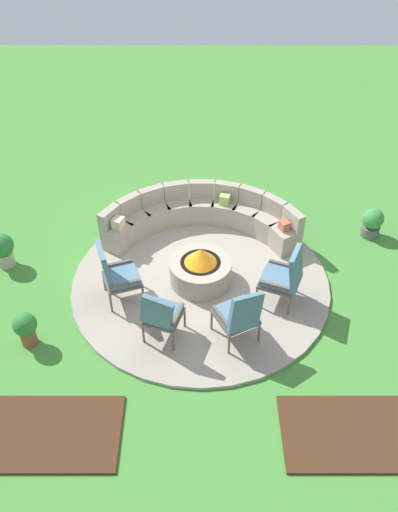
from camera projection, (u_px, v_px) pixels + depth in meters
ground_plane at (199, 283)px, 9.25m from camera, size 24.00×24.00×0.00m
patio_circle at (199, 282)px, 9.23m from camera, size 4.48×4.48×0.06m
mulch_bed_left at (49, 433)px, 7.02m from camera, size 1.89×1.13×0.04m
mulch_bed_right at (351, 432)px, 7.03m from camera, size 1.89×1.13×0.04m
fire_pit at (199, 269)px, 9.04m from camera, size 1.07×1.07×0.71m
curved_stone_bench at (200, 217)px, 10.09m from camera, size 3.72×1.45×0.80m
lounge_chair_front_left at (114, 273)px, 8.50m from camera, size 0.75×0.73×1.16m
lounge_chair_front_right at (160, 314)px, 7.87m from camera, size 0.68×0.70×1.04m
lounge_chair_back_left at (238, 314)px, 7.86m from camera, size 0.78×0.81×1.08m
lounge_chair_back_right at (284, 275)px, 8.50m from camera, size 0.80×0.79×1.09m
potted_plant_0 at (24, 328)px, 7.99m from camera, size 0.37×0.37×0.61m
potted_plant_1 at (371, 222)px, 10.08m from camera, size 0.41×0.41×0.60m
potted_plant_2 at (1, 249)px, 9.36m from camera, size 0.43×0.43×0.67m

